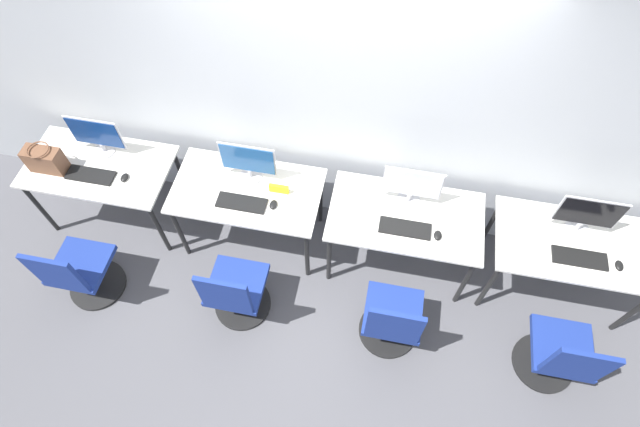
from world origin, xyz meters
The scene contains 24 objects.
ground_plane centered at (0.00, 0.00, 0.00)m, with size 20.00×20.00×0.00m, color #4C4C51.
wall_back centered at (0.00, 0.81, 1.40)m, with size 12.00×0.05×2.80m.
desk_far_left centered at (-1.96, 0.34, 0.66)m, with size 1.22×0.68×0.74m.
monitor_far_left centered at (-1.96, 0.50, 0.94)m, with size 0.46×0.19×0.38m.
keyboard_far_left centered at (-1.96, 0.23, 0.75)m, with size 0.40×0.15×0.02m.
mouse_far_left centered at (-1.67, 0.26, 0.76)m, with size 0.06×0.09×0.03m.
office_chair_far_left centered at (-1.88, -0.48, 0.35)m, with size 0.48×0.48×0.87m.
desk_left centered at (-0.65, 0.34, 0.66)m, with size 1.22×0.68×0.74m.
monitor_left centered at (-0.65, 0.48, 0.94)m, with size 0.46×0.19×0.38m.
keyboard_left centered at (-0.65, 0.20, 0.75)m, with size 0.40×0.15×0.02m.
mouse_left centered at (-0.40, 0.23, 0.76)m, with size 0.06×0.09×0.03m.
office_chair_left centered at (-0.58, -0.40, 0.35)m, with size 0.48×0.48×0.87m.
desk_right centered at (0.65, 0.34, 0.66)m, with size 1.22×0.68×0.74m.
monitor_right centered at (0.65, 0.49, 0.94)m, with size 0.46×0.19×0.38m.
keyboard_right centered at (0.65, 0.22, 0.75)m, with size 0.40×0.15×0.02m.
mouse_right centered at (0.91, 0.20, 0.76)m, with size 0.06×0.09×0.03m.
office_chair_right centered at (0.67, -0.39, 0.35)m, with size 0.48×0.48×0.87m.
desk_far_right centered at (1.96, 0.34, 0.66)m, with size 1.22×0.68×0.74m.
monitor_far_right centered at (1.96, 0.48, 0.94)m, with size 0.46×0.19×0.38m.
keyboard_far_right centered at (1.96, 0.21, 0.75)m, with size 0.40×0.15×0.02m.
mouse_far_right centered at (2.24, 0.20, 0.76)m, with size 0.06×0.09×0.03m.
office_chair_far_right centered at (1.93, -0.43, 0.35)m, with size 0.48×0.48×0.87m.
handbag centered at (-2.32, 0.24, 0.86)m, with size 0.30×0.18×0.25m.
placard_left centered at (-0.39, 0.37, 0.78)m, with size 0.16×0.03×0.08m.
Camera 1 is at (0.39, -1.87, 4.05)m, focal length 28.00 mm.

